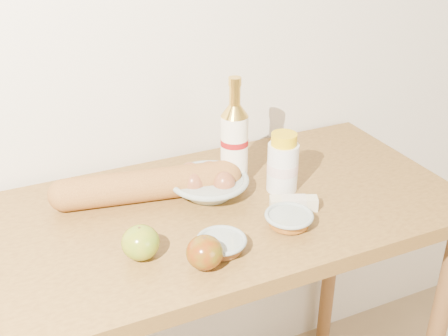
# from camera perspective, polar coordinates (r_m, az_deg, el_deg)

# --- Properties ---
(back_wall) EXTENTS (3.50, 0.02, 2.60)m
(back_wall) POSITION_cam_1_polar(r_m,az_deg,el_deg) (1.51, -5.94, 15.40)
(back_wall) COLOR beige
(back_wall) RESTS_ON ground
(table) EXTENTS (1.20, 0.60, 0.90)m
(table) POSITION_cam_1_polar(r_m,az_deg,el_deg) (1.44, -0.50, -8.11)
(table) COLOR olive
(table) RESTS_ON ground
(bourbon_bottle) EXTENTS (0.09, 0.09, 0.29)m
(bourbon_bottle) POSITION_cam_1_polar(r_m,az_deg,el_deg) (1.42, 1.06, 2.62)
(bourbon_bottle) COLOR white
(bourbon_bottle) RESTS_ON table
(cream_bottle) EXTENTS (0.10, 0.10, 0.16)m
(cream_bottle) POSITION_cam_1_polar(r_m,az_deg,el_deg) (1.41, 5.98, 0.39)
(cream_bottle) COLOR white
(cream_bottle) RESTS_ON table
(egg_bowl) EXTENTS (0.27, 0.27, 0.07)m
(egg_bowl) POSITION_cam_1_polar(r_m,az_deg,el_deg) (1.41, -1.52, -1.49)
(egg_bowl) COLOR #92A09A
(egg_bowl) RESTS_ON table
(baguette) EXTENTS (0.48, 0.16, 0.08)m
(baguette) POSITION_cam_1_polar(r_m,az_deg,el_deg) (1.39, -7.76, -1.73)
(baguette) COLOR #AC7134
(baguette) RESTS_ON table
(apple_yellowgreen) EXTENTS (0.10, 0.10, 0.07)m
(apple_yellowgreen) POSITION_cam_1_polar(r_m,az_deg,el_deg) (1.19, -8.48, -7.49)
(apple_yellowgreen) COLOR olive
(apple_yellowgreen) RESTS_ON table
(apple_redgreen_front) EXTENTS (0.09, 0.09, 0.07)m
(apple_redgreen_front) POSITION_cam_1_polar(r_m,az_deg,el_deg) (1.15, -1.98, -8.57)
(apple_redgreen_front) COLOR #8C0807
(apple_redgreen_front) RESTS_ON table
(sugar_bowl) EXTENTS (0.13, 0.13, 0.03)m
(sugar_bowl) POSITION_cam_1_polar(r_m,az_deg,el_deg) (1.21, -0.27, -7.73)
(sugar_bowl) COLOR gray
(sugar_bowl) RESTS_ON table
(syrup_bowl) EXTENTS (0.12, 0.12, 0.03)m
(syrup_bowl) POSITION_cam_1_polar(r_m,az_deg,el_deg) (1.30, 6.61, -5.18)
(syrup_bowl) COLOR #93A19B
(syrup_bowl) RESTS_ON table
(butter_stick) EXTENTS (0.12, 0.07, 0.03)m
(butter_stick) POSITION_cam_1_polar(r_m,az_deg,el_deg) (1.36, 7.08, -3.59)
(butter_stick) COLOR beige
(butter_stick) RESTS_ON table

